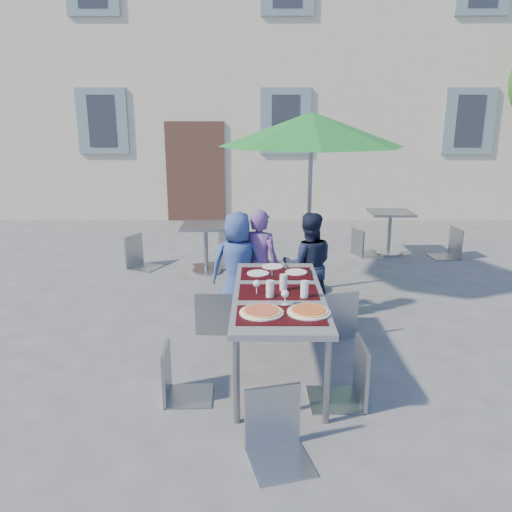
{
  "coord_description": "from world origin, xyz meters",
  "views": [
    {
      "loc": [
        -0.57,
        -3.78,
        2.25
      ],
      "look_at": [
        -0.6,
        1.34,
        0.84
      ],
      "focal_mm": 35.0,
      "sensor_mm": 36.0,
      "label": 1
    }
  ],
  "objects_px": {
    "bg_chair_r_1": "(452,225)",
    "bg_chair_l_0": "(138,232)",
    "child_0": "(238,266)",
    "child_1": "(259,264)",
    "chair_1": "(284,285)",
    "chair_2": "(335,285)",
    "patio_umbrella": "(312,131)",
    "cafe_table_0": "(206,240)",
    "chair_3": "(176,342)",
    "pizza_near_left": "(262,311)",
    "chair_0": "(214,287)",
    "chair_4": "(351,337)",
    "chair_5": "(277,387)",
    "cafe_table_1": "(390,225)",
    "child_2": "(308,265)",
    "pizza_near_right": "(309,311)",
    "bg_chair_l_1": "(363,226)",
    "bg_chair_r_0": "(216,228)",
    "dining_table": "(278,298)"
  },
  "relations": [
    {
      "from": "bg_chair_r_1",
      "to": "bg_chair_l_0",
      "type": "bearing_deg",
      "value": -173.06
    },
    {
      "from": "child_0",
      "to": "child_1",
      "type": "height_order",
      "value": "child_1"
    },
    {
      "from": "chair_1",
      "to": "chair_2",
      "type": "xyz_separation_m",
      "value": [
        0.52,
        -0.22,
        0.08
      ]
    },
    {
      "from": "patio_umbrella",
      "to": "cafe_table_0",
      "type": "relative_size",
      "value": 3.18
    },
    {
      "from": "chair_2",
      "to": "chair_3",
      "type": "relative_size",
      "value": 1.14
    },
    {
      "from": "pizza_near_left",
      "to": "chair_0",
      "type": "height_order",
      "value": "chair_0"
    },
    {
      "from": "chair_3",
      "to": "chair_4",
      "type": "bearing_deg",
      "value": -1.7
    },
    {
      "from": "child_1",
      "to": "cafe_table_0",
      "type": "relative_size",
      "value": 1.73
    },
    {
      "from": "chair_2",
      "to": "patio_umbrella",
      "type": "bearing_deg",
      "value": 95.54
    },
    {
      "from": "chair_5",
      "to": "chair_4",
      "type": "bearing_deg",
      "value": 48.66
    },
    {
      "from": "child_1",
      "to": "patio_umbrella",
      "type": "bearing_deg",
      "value": -104.18
    },
    {
      "from": "patio_umbrella",
      "to": "cafe_table_1",
      "type": "xyz_separation_m",
      "value": [
        1.57,
        1.87,
        -1.59
      ]
    },
    {
      "from": "patio_umbrella",
      "to": "chair_0",
      "type": "bearing_deg",
      "value": -129.48
    },
    {
      "from": "child_2",
      "to": "bg_chair_r_1",
      "type": "xyz_separation_m",
      "value": [
        2.63,
        2.59,
        -0.06
      ]
    },
    {
      "from": "patio_umbrella",
      "to": "cafe_table_1",
      "type": "relative_size",
      "value": 3.16
    },
    {
      "from": "patio_umbrella",
      "to": "chair_2",
      "type": "bearing_deg",
      "value": -84.46
    },
    {
      "from": "chair_1",
      "to": "cafe_table_1",
      "type": "bearing_deg",
      "value": 58.25
    },
    {
      "from": "pizza_near_right",
      "to": "child_0",
      "type": "bearing_deg",
      "value": 110.21
    },
    {
      "from": "child_0",
      "to": "bg_chair_r_1",
      "type": "xyz_separation_m",
      "value": [
        3.43,
        2.66,
        -0.07
      ]
    },
    {
      "from": "chair_4",
      "to": "bg_chair_l_0",
      "type": "xyz_separation_m",
      "value": [
        -2.6,
        3.83,
        -0.01
      ]
    },
    {
      "from": "chair_5",
      "to": "patio_umbrella",
      "type": "distance_m",
      "value": 3.83
    },
    {
      "from": "chair_4",
      "to": "child_1",
      "type": "bearing_deg",
      "value": 111.71
    },
    {
      "from": "pizza_near_left",
      "to": "child_0",
      "type": "relative_size",
      "value": 0.28
    },
    {
      "from": "chair_0",
      "to": "bg_chair_l_1",
      "type": "height_order",
      "value": "chair_0"
    },
    {
      "from": "child_2",
      "to": "chair_1",
      "type": "xyz_separation_m",
      "value": [
        -0.29,
        -0.36,
        -0.12
      ]
    },
    {
      "from": "chair_1",
      "to": "chair_3",
      "type": "distance_m",
      "value": 1.73
    },
    {
      "from": "child_2",
      "to": "bg_chair_r_0",
      "type": "bearing_deg",
      "value": -58.93
    },
    {
      "from": "pizza_near_right",
      "to": "chair_2",
      "type": "bearing_deg",
      "value": 71.82
    },
    {
      "from": "child_1",
      "to": "chair_4",
      "type": "height_order",
      "value": "child_1"
    },
    {
      "from": "chair_2",
      "to": "bg_chair_l_0",
      "type": "bearing_deg",
      "value": 136.28
    },
    {
      "from": "child_1",
      "to": "chair_2",
      "type": "relative_size",
      "value": 1.29
    },
    {
      "from": "dining_table",
      "to": "chair_0",
      "type": "relative_size",
      "value": 2.09
    },
    {
      "from": "chair_3",
      "to": "bg_chair_l_1",
      "type": "distance_m",
      "value": 5.13
    },
    {
      "from": "cafe_table_1",
      "to": "child_1",
      "type": "bearing_deg",
      "value": -128.25
    },
    {
      "from": "child_0",
      "to": "chair_5",
      "type": "height_order",
      "value": "child_0"
    },
    {
      "from": "chair_5",
      "to": "cafe_table_0",
      "type": "relative_size",
      "value": 1.22
    },
    {
      "from": "chair_3",
      "to": "child_2",
      "type": "bearing_deg",
      "value": 55.65
    },
    {
      "from": "chair_5",
      "to": "bg_chair_l_1",
      "type": "xyz_separation_m",
      "value": [
        1.63,
        5.25,
        -0.02
      ]
    },
    {
      "from": "chair_2",
      "to": "cafe_table_0",
      "type": "height_order",
      "value": "chair_2"
    },
    {
      "from": "child_0",
      "to": "cafe_table_0",
      "type": "height_order",
      "value": "child_0"
    },
    {
      "from": "chair_1",
      "to": "bg_chair_l_0",
      "type": "xyz_separation_m",
      "value": [
        -2.14,
        2.33,
        0.06
      ]
    },
    {
      "from": "dining_table",
      "to": "pizza_near_left",
      "type": "height_order",
      "value": "pizza_near_left"
    },
    {
      "from": "chair_4",
      "to": "patio_umbrella",
      "type": "height_order",
      "value": "patio_umbrella"
    },
    {
      "from": "pizza_near_left",
      "to": "cafe_table_1",
      "type": "xyz_separation_m",
      "value": [
        2.2,
        4.59,
        -0.26
      ]
    },
    {
      "from": "child_0",
      "to": "chair_5",
      "type": "relative_size",
      "value": 1.39
    },
    {
      "from": "chair_3",
      "to": "bg_chair_l_0",
      "type": "relative_size",
      "value": 0.9
    },
    {
      "from": "child_0",
      "to": "chair_0",
      "type": "bearing_deg",
      "value": 60.06
    },
    {
      "from": "dining_table",
      "to": "cafe_table_1",
      "type": "distance_m",
      "value": 4.57
    },
    {
      "from": "bg_chair_l_0",
      "to": "cafe_table_1",
      "type": "height_order",
      "value": "bg_chair_l_0"
    },
    {
      "from": "chair_4",
      "to": "bg_chair_l_0",
      "type": "relative_size",
      "value": 1.01
    }
  ]
}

